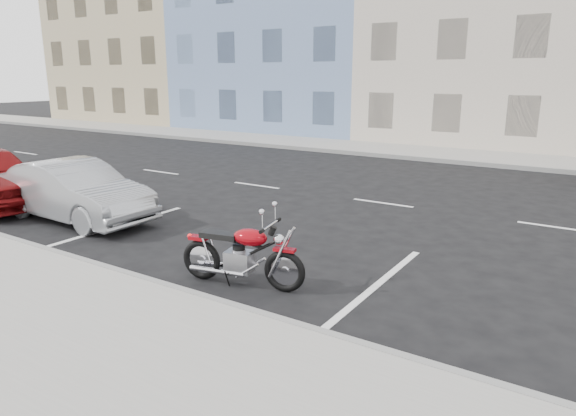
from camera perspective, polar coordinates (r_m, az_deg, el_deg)
name	(u,v)px	position (r m, az deg, el deg)	size (l,w,h in m)	color
ground	(463,214)	(12.70, 18.83, -0.66)	(120.00, 120.00, 0.00)	black
sidewalk_far	(397,151)	(22.32, 12.04, 6.27)	(80.00, 3.40, 0.15)	gray
curb_near	(64,257)	(9.79, -23.59, -5.05)	(80.00, 0.12, 0.16)	gray
curb_far	(381,155)	(20.76, 10.33, 5.76)	(80.00, 0.12, 0.16)	gray
bldg_far_west	(167,35)	(40.49, -13.34, 18.17)	(12.00, 12.00, 12.00)	tan
bldg_blue	(308,18)	(33.08, 2.21, 20.31)	(12.00, 12.00, 13.00)	#6680A9
bldg_cream	(520,20)	(28.80, 24.38, 18.47)	(12.00, 12.00, 11.50)	#BEB2A0
motorcycle	(286,262)	(7.63, -0.19, -6.05)	(2.04, 0.78, 1.03)	black
sedan_silver	(75,191)	(12.33, -22.58, 1.74)	(1.40, 4.03, 1.33)	#999CA0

